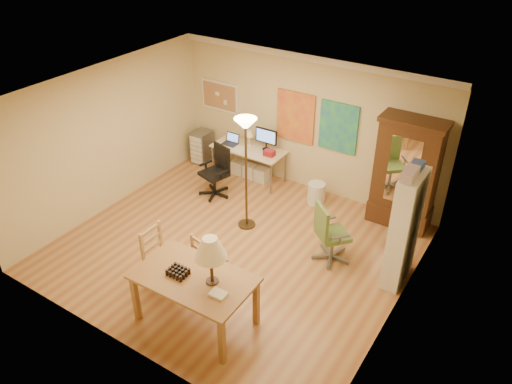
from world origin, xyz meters
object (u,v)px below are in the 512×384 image
Objects in this scene: computer_desk at (251,160)px; office_chair_green at (330,245)px; bookshelf at (404,230)px; office_chair_black at (216,182)px; dining_table at (200,270)px; armoire at (405,180)px.

office_chair_green is (2.55, -1.54, -0.14)m from computer_desk.
office_chair_green is 1.27m from bookshelf.
bookshelf is (3.84, -0.48, 0.65)m from office_chair_black.
dining_table is at bearing -65.97° from computer_desk.
computer_desk reaches higher than office_chair_black.
computer_desk reaches higher than office_chair_green.
bookshelf is (3.63, -1.40, 0.50)m from computer_desk.
armoire reaches higher than computer_desk.
armoire reaches higher than office_chair_green.
computer_desk is 0.96m from office_chair_black.
armoire is (0.60, 1.63, 0.60)m from office_chair_green.
bookshelf is at bearing -7.12° from office_chair_black.
bookshelf is at bearing 50.50° from dining_table.
office_chair_black is at bearing -103.29° from computer_desk.
dining_table is 4.12m from armoire.
computer_desk is 0.82× the size of bookshelf.
office_chair_black is 3.93m from bookshelf.
office_chair_black is 0.55× the size of bookshelf.
office_chair_green is (0.87, 2.22, -0.68)m from dining_table.
dining_table is 0.88× the size of bookshelf.
office_chair_black is (-1.90, 2.84, -0.69)m from dining_table.
armoire is at bearing 69.19° from dining_table.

